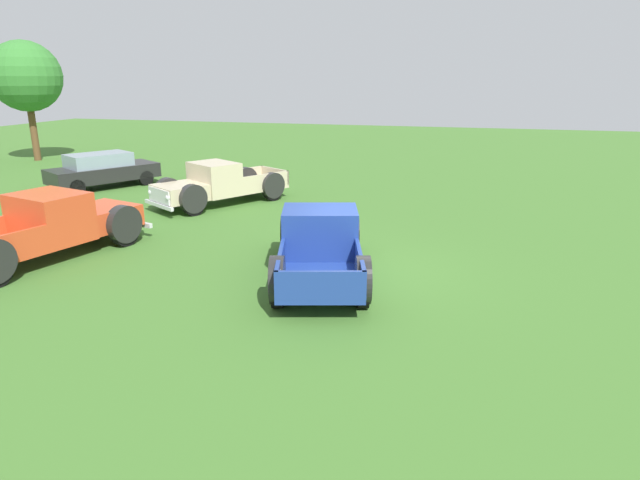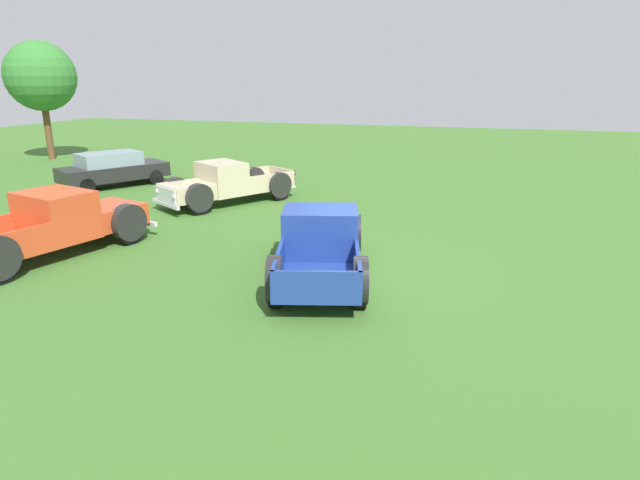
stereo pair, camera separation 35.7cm
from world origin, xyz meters
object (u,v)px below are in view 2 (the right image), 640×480
pickup_truck_foreground (320,242)px  pickup_truck_behind_right (220,185)px  oak_tree_east (41,77)px  sedan_distant_a (113,169)px  pickup_truck_behind_left (60,224)px

pickup_truck_foreground → pickup_truck_behind_right: size_ratio=1.03×
pickup_truck_foreground → oak_tree_east: bearing=56.5°
pickup_truck_behind_right → oak_tree_east: 16.52m
pickup_truck_behind_right → sedan_distant_a: size_ratio=1.13×
pickup_truck_foreground → pickup_truck_behind_left: pickup_truck_behind_left is taller
pickup_truck_foreground → sedan_distant_a: size_ratio=1.17×
pickup_truck_foreground → pickup_truck_behind_left: bearing=94.6°
sedan_distant_a → oak_tree_east: oak_tree_east is taller
pickup_truck_foreground → oak_tree_east: oak_tree_east is taller
sedan_distant_a → oak_tree_east: (5.64, 8.40, 3.69)m
pickup_truck_foreground → sedan_distant_a: 13.65m
pickup_truck_foreground → sedan_distant_a: bearing=56.9°
pickup_truck_behind_left → oak_tree_east: 19.15m
pickup_truck_foreground → oak_tree_east: 24.05m
sedan_distant_a → pickup_truck_foreground: bearing=-123.1°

